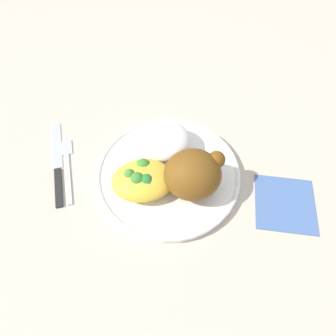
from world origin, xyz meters
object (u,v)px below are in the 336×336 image
object	(u,v)px
plate	(168,174)
roasted_chicken	(193,174)
napkin	(285,203)
mac_cheese_with_broccoli	(143,179)
fork	(67,166)
rice_pile	(163,141)
knife	(58,168)

from	to	relation	value
plate	roasted_chicken	size ratio (longest dim) A/B	2.55
plate	napkin	world-z (taller)	plate
mac_cheese_with_broccoli	fork	distance (m)	0.15
roasted_chicken	fork	bearing A→B (deg)	159.66
rice_pile	plate	bearing A→B (deg)	-87.96
knife	napkin	distance (m)	0.40
rice_pile	fork	world-z (taller)	rice_pile
mac_cheese_with_broccoli	rice_pile	bearing A→B (deg)	59.68
napkin	roasted_chicken	bearing A→B (deg)	164.11
fork	knife	distance (m)	0.02
mac_cheese_with_broccoli	plate	bearing A→B (deg)	27.25
roasted_chicken	mac_cheese_with_broccoli	size ratio (longest dim) A/B	0.96
rice_pile	mac_cheese_with_broccoli	distance (m)	0.09
roasted_chicken	napkin	bearing A→B (deg)	-15.89
plate	knife	world-z (taller)	plate
roasted_chicken	knife	size ratio (longest dim) A/B	0.52
rice_pile	napkin	distance (m)	0.23
rice_pile	napkin	world-z (taller)	rice_pile
knife	plate	bearing A→B (deg)	-11.67
roasted_chicken	mac_cheese_with_broccoli	bearing A→B (deg)	170.53
roasted_chicken	rice_pile	bearing A→B (deg)	113.36
rice_pile	roasted_chicken	bearing A→B (deg)	-66.64
roasted_chicken	knife	bearing A→B (deg)	161.61
knife	napkin	size ratio (longest dim) A/B	1.83
fork	mac_cheese_with_broccoli	bearing A→B (deg)	-26.28
fork	rice_pile	bearing A→B (deg)	2.45
rice_pile	mac_cheese_with_broccoli	xyz separation A→B (m)	(-0.04, -0.07, -0.00)
knife	napkin	world-z (taller)	knife
mac_cheese_with_broccoli	napkin	xyz separation A→B (m)	(0.23, -0.06, -0.03)
fork	napkin	size ratio (longest dim) A/B	1.37
mac_cheese_with_broccoli	knife	size ratio (longest dim) A/B	0.55
rice_pile	knife	world-z (taller)	rice_pile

